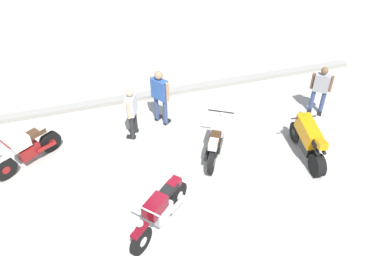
{
  "coord_description": "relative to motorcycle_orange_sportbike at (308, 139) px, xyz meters",
  "views": [
    {
      "loc": [
        -2.13,
        -5.84,
        7.13
      ],
      "look_at": [
        0.15,
        1.73,
        0.75
      ],
      "focal_mm": 35.58,
      "sensor_mm": 36.0,
      "label": 1
    }
  ],
  "objects": [
    {
      "name": "motorcycle_silver_cruiser",
      "position": [
        -2.28,
        0.8,
        -0.07
      ],
      "size": [
        1.15,
        1.87,
        1.09
      ],
      "rotation": [
        0.0,
        0.0,
        1.05
      ],
      "color": "black",
      "rests_on": "ground"
    },
    {
      "name": "motorcycle_orange_sportbike",
      "position": [
        0.0,
        0.0,
        0.0
      ],
      "size": [
        0.7,
        1.96,
        1.14
      ],
      "rotation": [
        0.0,
        0.0,
        1.46
      ],
      "color": "black",
      "rests_on": "ground"
    },
    {
      "name": "motorcycle_maroon_cruiser",
      "position": [
        -4.27,
        -1.12,
        -0.07
      ],
      "size": [
        1.61,
        1.52,
        1.09
      ],
      "rotation": [
        0.0,
        0.0,
        3.89
      ],
      "color": "black",
      "rests_on": "ground"
    },
    {
      "name": "person_in_blue_shirt",
      "position": [
        -3.39,
        2.6,
        0.43
      ],
      "size": [
        0.52,
        0.6,
        1.77
      ],
      "rotation": [
        0.0,
        0.0,
        0.63
      ],
      "color": "#384772",
      "rests_on": "ground"
    },
    {
      "name": "person_in_gray_shirt",
      "position": [
        1.35,
        1.71,
        0.3
      ],
      "size": [
        0.56,
        0.49,
        1.59
      ],
      "rotation": [
        0.0,
        0.0,
        4.08
      ],
      "color": "#384772",
      "rests_on": "ground"
    },
    {
      "name": "motorcycle_cream_vintage",
      "position": [
        -7.14,
        1.86,
        -0.11
      ],
      "size": [
        1.7,
        1.23,
        1.07
      ],
      "rotation": [
        0.0,
        0.0,
        3.74
      ],
      "color": "black",
      "rests_on": "ground"
    },
    {
      "name": "curb_edge",
      "position": [
        -3.01,
        4.03,
        -0.52
      ],
      "size": [
        14.0,
        0.3,
        0.15
      ],
      "primitive_type": "cube",
      "color": "#9C978F",
      "rests_on": "ground"
    },
    {
      "name": "person_in_white_shirt",
      "position": [
        -4.29,
        2.23,
        0.3
      ],
      "size": [
        0.45,
        0.6,
        1.59
      ],
      "rotation": [
        0.0,
        0.0,
        2.7
      ],
      "color": "#262628",
      "rests_on": "ground"
    },
    {
      "name": "ground_plane",
      "position": [
        -3.01,
        -0.57,
        -0.59
      ],
      "size": [
        40.0,
        40.0,
        0.0
      ],
      "primitive_type": "plane",
      "color": "#B7B2A8"
    }
  ]
}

